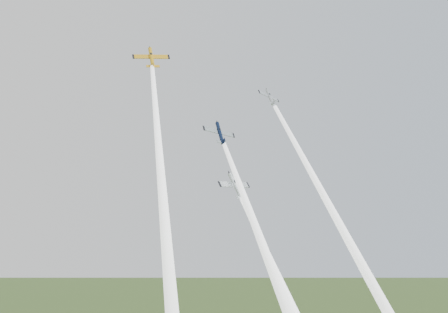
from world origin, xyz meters
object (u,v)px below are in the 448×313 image
plane_navy (220,133)px  plane_silver_right (270,97)px  plane_yellow (151,58)px  plane_silver_low (236,186)px

plane_navy → plane_silver_right: plane_silver_right is taller
plane_yellow → plane_navy: size_ratio=1.05×
plane_navy → plane_silver_right: bearing=-2.0°
plane_yellow → plane_silver_low: 36.74m
plane_yellow → plane_silver_low: (15.15, -13.57, -30.59)m
plane_yellow → plane_silver_right: bearing=-2.7°
plane_silver_right → plane_silver_low: size_ratio=0.77×
plane_yellow → plane_silver_right: 29.66m
plane_silver_right → plane_silver_low: (-12.60, -6.83, -22.60)m
plane_silver_low → plane_yellow: bearing=122.2°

